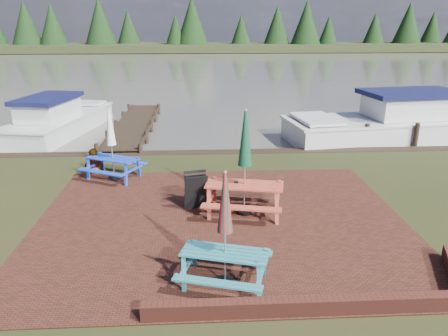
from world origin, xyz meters
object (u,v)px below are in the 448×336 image
picnic_table_red (245,179)px  boat_near (391,125)px  picnic_table_blue (112,155)px  person (93,149)px  chalkboard (196,190)px  picnic_table_teal (225,247)px  jetty (135,125)px  boat_jetty (58,121)px

picnic_table_red → boat_near: picnic_table_red is taller
picnic_table_blue → person: picnic_table_blue is taller
boat_near → person: (-11.48, -4.31, 0.37)m
chalkboard → boat_near: 10.88m
picnic_table_blue → person: (-0.68, 0.42, 0.08)m
picnic_table_teal → jetty: picnic_table_teal is taller
picnic_table_teal → chalkboard: 3.59m
chalkboard → jetty: 9.82m
picnic_table_teal → chalkboard: (-0.55, 3.53, -0.28)m
picnic_table_teal → picnic_table_red: picnic_table_red is taller
picnic_table_teal → boat_jetty: bearing=135.0°
picnic_table_teal → boat_jetty: picnic_table_teal is taller
picnic_table_red → chalkboard: size_ratio=2.80×
picnic_table_red → picnic_table_blue: (-3.79, 2.84, -0.15)m
picnic_table_teal → jetty: size_ratio=0.24×
person → picnic_table_blue: bearing=147.9°
boat_near → jetty: bearing=70.7°
picnic_table_teal → person: picnic_table_teal is taller
picnic_table_blue → jetty: (-0.32, 6.98, -0.67)m
chalkboard → boat_jetty: 11.00m
picnic_table_teal → boat_jetty: 14.31m
jetty → boat_near: 11.35m
boat_near → picnic_table_red: bearing=129.4°
boat_jetty → boat_near: bearing=3.5°
picnic_table_red → picnic_table_blue: 4.73m
picnic_table_red → picnic_table_blue: size_ratio=1.19×
picnic_table_red → chalkboard: 1.37m
boat_jetty → person: (3.00, -6.24, 0.47)m
boat_near → person: size_ratio=5.14×
picnic_table_red → jetty: (-4.11, 9.81, -0.82)m
picnic_table_teal → picnic_table_red: size_ratio=0.83×
chalkboard → person: bearing=126.1°
person → jetty: bearing=-93.9°
picnic_table_blue → chalkboard: 3.52m
boat_jetty → person: person is taller
jetty → boat_jetty: boat_jetty is taller
picnic_table_blue → chalkboard: bearing=-16.7°
picnic_table_red → chalkboard: bearing=172.2°
boat_jetty → chalkboard: bearing=-44.3°
picnic_table_blue → boat_jetty: (-3.68, 6.65, -0.39)m
picnic_table_red → jetty: size_ratio=0.29×
picnic_table_blue → chalkboard: picnic_table_blue is taller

